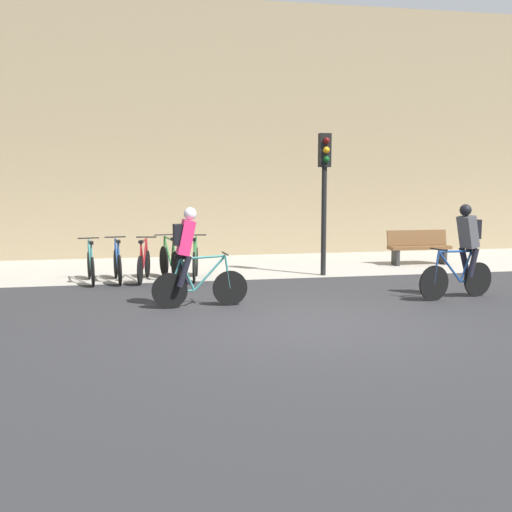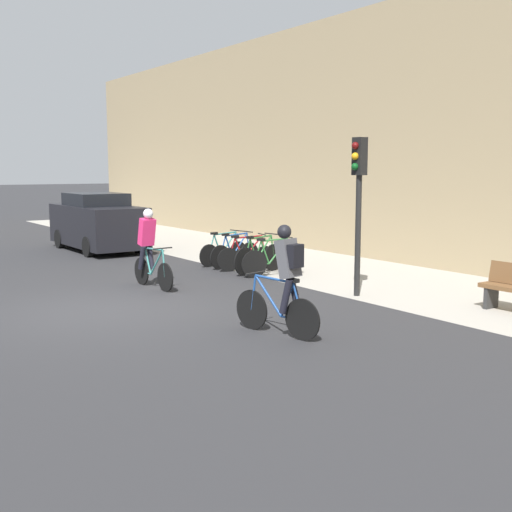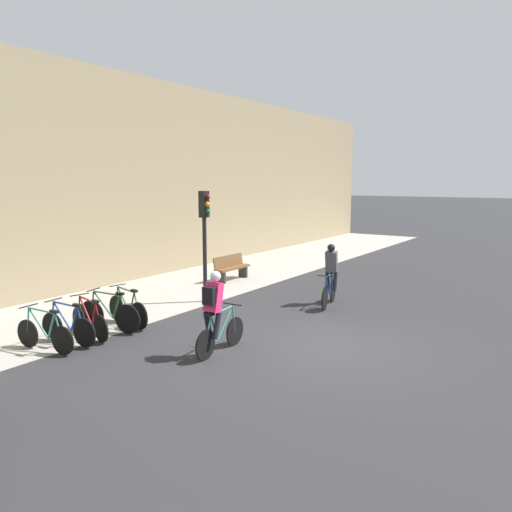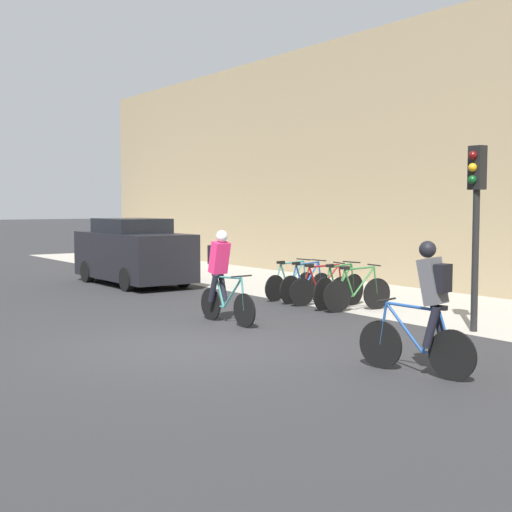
{
  "view_description": "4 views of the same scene",
  "coord_description": "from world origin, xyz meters",
  "px_view_note": "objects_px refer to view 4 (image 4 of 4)",
  "views": [
    {
      "loc": [
        -2.77,
        -9.31,
        2.26
      ],
      "look_at": [
        -0.41,
        2.28,
        0.81
      ],
      "focal_mm": 45.0,
      "sensor_mm": 36.0,
      "label": 1
    },
    {
      "loc": [
        11.26,
        -4.39,
        2.62
      ],
      "look_at": [
        -0.12,
        3.52,
        0.73
      ],
      "focal_mm": 45.0,
      "sensor_mm": 36.0,
      "label": 2
    },
    {
      "loc": [
        -9.41,
        -4.48,
        3.57
      ],
      "look_at": [
        1.23,
        2.69,
        1.6
      ],
      "focal_mm": 35.0,
      "sensor_mm": 36.0,
      "label": 3
    },
    {
      "loc": [
        9.61,
        -5.5,
        2.23
      ],
      "look_at": [
        -0.58,
        1.72,
        1.33
      ],
      "focal_mm": 50.0,
      "sensor_mm": 36.0,
      "label": 4
    }
  ],
  "objects_px": {
    "parked_bike_0": "(291,283)",
    "parked_bike_3": "(339,289)",
    "parked_car": "(133,253)",
    "cyclist_pink": "(221,273)",
    "parked_bike_4": "(357,292)",
    "cyclist_grey": "(428,304)",
    "parked_bike_1": "(306,285)",
    "traffic_light_pole": "(476,203)",
    "parked_bike_2": "(322,288)"
  },
  "relations": [
    {
      "from": "cyclist_grey",
      "to": "parked_bike_4",
      "type": "relative_size",
      "value": 1.07
    },
    {
      "from": "parked_bike_1",
      "to": "parked_bike_2",
      "type": "bearing_deg",
      "value": -0.09
    },
    {
      "from": "parked_bike_4",
      "to": "parked_car",
      "type": "relative_size",
      "value": 0.38
    },
    {
      "from": "cyclist_grey",
      "to": "parked_car",
      "type": "distance_m",
      "value": 12.12
    },
    {
      "from": "parked_bike_1",
      "to": "parked_car",
      "type": "xyz_separation_m",
      "value": [
        -5.6,
        -1.65,
        0.51
      ]
    },
    {
      "from": "cyclist_pink",
      "to": "parked_bike_1",
      "type": "bearing_deg",
      "value": 112.18
    },
    {
      "from": "cyclist_grey",
      "to": "parked_bike_1",
      "type": "relative_size",
      "value": 1.08
    },
    {
      "from": "traffic_light_pole",
      "to": "parked_bike_2",
      "type": "bearing_deg",
      "value": 179.75
    },
    {
      "from": "parked_bike_4",
      "to": "traffic_light_pole",
      "type": "bearing_deg",
      "value": -0.37
    },
    {
      "from": "parked_bike_2",
      "to": "parked_bike_3",
      "type": "height_order",
      "value": "parked_bike_3"
    },
    {
      "from": "parked_bike_4",
      "to": "cyclist_pink",
      "type": "bearing_deg",
      "value": -97.89
    },
    {
      "from": "cyclist_grey",
      "to": "traffic_light_pole",
      "type": "bearing_deg",
      "value": 118.58
    },
    {
      "from": "parked_bike_1",
      "to": "parked_bike_2",
      "type": "xyz_separation_m",
      "value": [
        0.56,
        -0.0,
        -0.01
      ]
    },
    {
      "from": "parked_bike_4",
      "to": "cyclist_grey",
      "type": "bearing_deg",
      "value": -34.34
    },
    {
      "from": "parked_bike_2",
      "to": "traffic_light_pole",
      "type": "xyz_separation_m",
      "value": [
        4.1,
        -0.02,
        1.89
      ]
    },
    {
      "from": "parked_bike_2",
      "to": "parked_car",
      "type": "height_order",
      "value": "parked_car"
    },
    {
      "from": "cyclist_grey",
      "to": "parked_car",
      "type": "xyz_separation_m",
      "value": [
        -12.02,
        1.58,
        -0.05
      ]
    },
    {
      "from": "traffic_light_pole",
      "to": "parked_car",
      "type": "bearing_deg",
      "value": -171.0
    },
    {
      "from": "cyclist_grey",
      "to": "parked_bike_1",
      "type": "distance_m",
      "value": 7.2
    },
    {
      "from": "cyclist_pink",
      "to": "parked_car",
      "type": "distance_m",
      "value": 7.02
    },
    {
      "from": "parked_bike_1",
      "to": "parked_bike_4",
      "type": "distance_m",
      "value": 1.7
    },
    {
      "from": "cyclist_pink",
      "to": "parked_bike_3",
      "type": "distance_m",
      "value": 3.16
    },
    {
      "from": "parked_bike_0",
      "to": "parked_car",
      "type": "distance_m",
      "value": 5.32
    },
    {
      "from": "parked_bike_0",
      "to": "parked_bike_1",
      "type": "distance_m",
      "value": 0.57
    },
    {
      "from": "cyclist_pink",
      "to": "parked_bike_3",
      "type": "xyz_separation_m",
      "value": [
        -0.13,
        3.11,
        -0.53
      ]
    },
    {
      "from": "parked_bike_3",
      "to": "parked_bike_4",
      "type": "bearing_deg",
      "value": 0.01
    },
    {
      "from": "parked_bike_1",
      "to": "traffic_light_pole",
      "type": "distance_m",
      "value": 5.03
    },
    {
      "from": "cyclist_grey",
      "to": "parked_bike_4",
      "type": "distance_m",
      "value": 5.74
    },
    {
      "from": "parked_bike_0",
      "to": "parked_bike_4",
      "type": "distance_m",
      "value": 2.26
    },
    {
      "from": "parked_bike_2",
      "to": "parked_bike_4",
      "type": "xyz_separation_m",
      "value": [
        1.13,
        0.0,
        0.02
      ]
    },
    {
      "from": "parked_bike_0",
      "to": "parked_bike_2",
      "type": "bearing_deg",
      "value": 0.01
    },
    {
      "from": "cyclist_pink",
      "to": "traffic_light_pole",
      "type": "relative_size",
      "value": 0.54
    },
    {
      "from": "parked_bike_4",
      "to": "traffic_light_pole",
      "type": "xyz_separation_m",
      "value": [
        2.97,
        -0.02,
        1.87
      ]
    },
    {
      "from": "parked_bike_0",
      "to": "parked_bike_2",
      "type": "height_order",
      "value": "same"
    },
    {
      "from": "cyclist_grey",
      "to": "parked_bike_2",
      "type": "xyz_separation_m",
      "value": [
        -5.85,
        3.22,
        -0.56
      ]
    },
    {
      "from": "cyclist_pink",
      "to": "traffic_light_pole",
      "type": "xyz_separation_m",
      "value": [
        3.4,
        3.09,
        1.32
      ]
    },
    {
      "from": "parked_bike_0",
      "to": "parked_bike_3",
      "type": "height_order",
      "value": "parked_bike_3"
    },
    {
      "from": "cyclist_grey",
      "to": "parked_bike_0",
      "type": "distance_m",
      "value": 7.71
    },
    {
      "from": "parked_bike_0",
      "to": "parked_bike_3",
      "type": "distance_m",
      "value": 1.7
    },
    {
      "from": "cyclist_grey",
      "to": "parked_car",
      "type": "height_order",
      "value": "parked_car"
    },
    {
      "from": "parked_bike_3",
      "to": "parked_bike_4",
      "type": "distance_m",
      "value": 0.56
    },
    {
      "from": "parked_bike_1",
      "to": "parked_car",
      "type": "relative_size",
      "value": 0.38
    },
    {
      "from": "cyclist_pink",
      "to": "parked_bike_4",
      "type": "relative_size",
      "value": 1.06
    },
    {
      "from": "cyclist_pink",
      "to": "parked_bike_3",
      "type": "bearing_deg",
      "value": 92.45
    },
    {
      "from": "parked_bike_0",
      "to": "parked_bike_3",
      "type": "xyz_separation_m",
      "value": [
        1.7,
        0.0,
        0.03
      ]
    },
    {
      "from": "parked_bike_0",
      "to": "traffic_light_pole",
      "type": "bearing_deg",
      "value": -0.19
    },
    {
      "from": "parked_bike_0",
      "to": "parked_car",
      "type": "bearing_deg",
      "value": -161.92
    },
    {
      "from": "parked_bike_2",
      "to": "traffic_light_pole",
      "type": "distance_m",
      "value": 4.52
    },
    {
      "from": "cyclist_grey",
      "to": "traffic_light_pole",
      "type": "distance_m",
      "value": 3.88
    },
    {
      "from": "parked_bike_0",
      "to": "parked_bike_1",
      "type": "relative_size",
      "value": 1.01
    }
  ]
}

